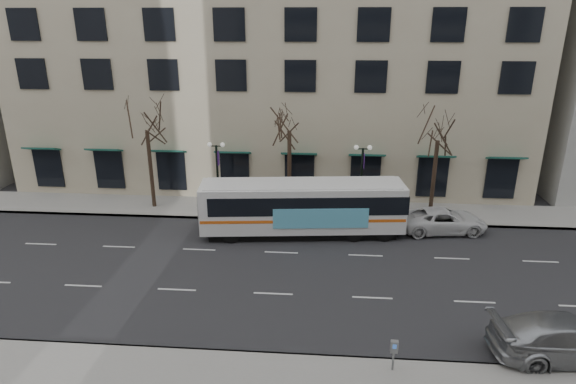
# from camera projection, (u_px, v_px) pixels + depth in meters

# --- Properties ---
(ground) EXTENTS (160.00, 160.00, 0.00)m
(ground) POSITION_uv_depth(u_px,v_px,m) (278.00, 271.00, 26.58)
(ground) COLOR black
(ground) RESTS_ON ground
(sidewalk_far) EXTENTS (80.00, 4.00, 0.15)m
(sidewalk_far) POSITION_uv_depth(u_px,v_px,m) (359.00, 212.00, 34.64)
(sidewalk_far) COLOR gray
(sidewalk_far) RESTS_ON ground
(building_hotel) EXTENTS (40.00, 20.00, 24.00)m
(building_hotel) POSITION_uv_depth(u_px,v_px,m) (277.00, 33.00, 42.37)
(building_hotel) COLOR tan
(building_hotel) RESTS_ON ground
(tree_far_left) EXTENTS (3.60, 3.60, 8.34)m
(tree_far_left) POSITION_uv_depth(u_px,v_px,m) (146.00, 118.00, 33.30)
(tree_far_left) COLOR black
(tree_far_left) RESTS_ON ground
(tree_far_mid) EXTENTS (3.60, 3.60, 8.55)m
(tree_far_mid) POSITION_uv_depth(u_px,v_px,m) (289.00, 117.00, 32.50)
(tree_far_mid) COLOR black
(tree_far_mid) RESTS_ON ground
(tree_far_right) EXTENTS (3.60, 3.60, 8.06)m
(tree_far_right) POSITION_uv_depth(u_px,v_px,m) (439.00, 127.00, 31.95)
(tree_far_right) COLOR black
(tree_far_right) RESTS_ON ground
(lamp_post_left) EXTENTS (1.22, 0.45, 5.21)m
(lamp_post_left) POSITION_uv_depth(u_px,v_px,m) (218.00, 174.00, 33.64)
(lamp_post_left) COLOR black
(lamp_post_left) RESTS_ON ground
(lamp_post_right) EXTENTS (1.22, 0.45, 5.21)m
(lamp_post_right) POSITION_uv_depth(u_px,v_px,m) (362.00, 177.00, 32.92)
(lamp_post_right) COLOR black
(lamp_post_right) RESTS_ON ground
(city_bus) EXTENTS (13.09, 4.11, 3.49)m
(city_bus) POSITION_uv_depth(u_px,v_px,m) (304.00, 206.00, 30.64)
(city_bus) COLOR white
(city_bus) RESTS_ON ground
(silver_car) EXTENTS (6.41, 3.04, 1.80)m
(silver_car) POSITION_uv_depth(u_px,v_px,m) (568.00, 338.00, 19.56)
(silver_car) COLOR #9EA0A5
(silver_car) RESTS_ON ground
(white_pickup) EXTENTS (5.81, 3.19, 1.54)m
(white_pickup) POSITION_uv_depth(u_px,v_px,m) (443.00, 220.00, 31.40)
(white_pickup) COLOR silver
(white_pickup) RESTS_ON ground
(pay_station) EXTENTS (0.30, 0.21, 1.34)m
(pay_station) POSITION_uv_depth(u_px,v_px,m) (394.00, 349.00, 18.58)
(pay_station) COLOR gray
(pay_station) RESTS_ON sidewalk_near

